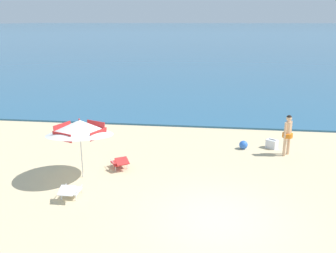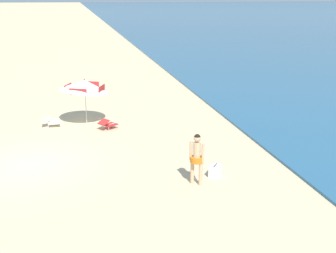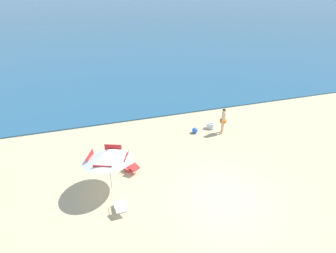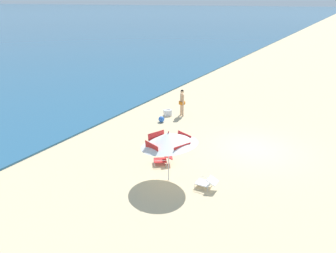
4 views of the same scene
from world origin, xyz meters
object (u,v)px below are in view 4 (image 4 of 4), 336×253
(beach_umbrella_striped_main, at_px, (169,139))
(cooler_box, at_px, (168,113))
(lounge_chair_beside_umbrella, at_px, (163,159))
(person_standing_near_shore, at_px, (182,101))
(beach_ball, at_px, (161,119))
(lounge_chair_under_umbrella, at_px, (207,182))

(beach_umbrella_striped_main, bearing_deg, cooler_box, 29.51)
(lounge_chair_beside_umbrella, distance_m, person_standing_near_shore, 7.25)
(cooler_box, bearing_deg, beach_ball, -167.82)
(beach_umbrella_striped_main, bearing_deg, lounge_chair_under_umbrella, -83.57)
(lounge_chair_under_umbrella, bearing_deg, person_standing_near_shore, 33.29)
(beach_umbrella_striped_main, relative_size, cooler_box, 4.49)
(beach_umbrella_striped_main, bearing_deg, lounge_chair_beside_umbrella, 39.19)
(beach_umbrella_striped_main, height_order, lounge_chair_under_umbrella, beach_umbrella_striped_main)
(beach_ball, bearing_deg, lounge_chair_under_umbrella, -136.62)
(beach_umbrella_striped_main, xyz_separation_m, lounge_chair_under_umbrella, (0.19, -1.70, -1.67))
(beach_umbrella_striped_main, distance_m, cooler_box, 8.77)
(person_standing_near_shore, bearing_deg, beach_ball, 162.83)
(lounge_chair_under_umbrella, bearing_deg, cooler_box, 39.17)
(cooler_box, height_order, beach_ball, cooler_box)
(person_standing_near_shore, relative_size, beach_ball, 4.67)
(beach_umbrella_striped_main, relative_size, person_standing_near_shore, 1.51)
(person_standing_near_shore, relative_size, cooler_box, 2.97)
(beach_umbrella_striped_main, height_order, person_standing_near_shore, beach_umbrella_striped_main)
(lounge_chair_beside_umbrella, height_order, beach_ball, lounge_chair_beside_umbrella)
(lounge_chair_beside_umbrella, xyz_separation_m, beach_ball, (5.00, 2.99, -0.08))
(beach_ball, bearing_deg, cooler_box, 12.18)
(lounge_chair_beside_umbrella, bearing_deg, beach_ball, 30.90)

